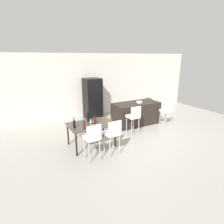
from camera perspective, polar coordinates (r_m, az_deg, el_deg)
The scene contains 17 objects.
ground_plane at distance 7.17m, azimuth 8.72°, elevation -6.26°, with size 10.00×10.00×0.00m, color #ADA89E.
back_wall at distance 9.19m, azimuth -2.10°, elevation 8.35°, with size 10.00×0.12×2.90m, color silver.
kitchen_island at distance 7.93m, azimuth 7.25°, elevation -0.42°, with size 1.94×0.90×0.92m, color black.
bar_chair_left at distance 6.83m, azimuth 6.69°, elevation -1.11°, with size 0.41×0.41×1.05m.
bar_chair_middle at distance 7.87m, azimuth 16.52°, elevation 0.68°, with size 0.42×0.42×1.05m.
dining_table at distance 5.91m, azimuth -6.39°, elevation -4.15°, with size 1.39×0.95×0.74m.
dining_chair_near at distance 5.08m, azimuth -5.94°, elevation -7.44°, with size 0.42×0.42×1.05m.
dining_chair_far at distance 5.33m, azimuth 0.27°, elevation -6.16°, with size 0.42×0.42×1.05m.
wine_bottle_middle at distance 6.05m, azimuth -7.25°, elevation -1.70°, with size 0.07×0.07×0.33m.
wine_bottle_corner at distance 5.84m, azimuth -5.24°, elevation -2.55°, with size 0.08×0.08×0.27m.
wine_bottle_near at distance 5.58m, azimuth -11.41°, elevation -3.63°, with size 0.08×0.08×0.33m.
wine_bottle_far at distance 5.77m, azimuth -0.41°, elevation -2.70°, with size 0.07×0.07×0.29m.
wine_bottle_right at distance 5.45m, azimuth -8.45°, elevation -3.89°, with size 0.08×0.08×0.31m.
wine_glass_left at distance 5.76m, azimuth -6.54°, elevation -2.72°, with size 0.07×0.07×0.17m.
refrigerator at distance 8.53m, azimuth -5.91°, elevation 4.02°, with size 0.72×0.68×1.84m, color black.
fruit_bowl at distance 7.79m, azimuth 8.31°, elevation 2.99°, with size 0.24×0.24×0.07m, color beige.
potted_plant at distance 10.33m, azimuth 11.09°, elevation 2.92°, with size 0.45×0.45×0.64m.
Camera 1 is at (-4.11, -5.20, 2.75)m, focal length 30.10 mm.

